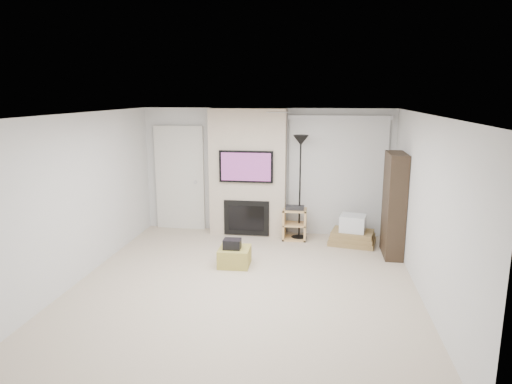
# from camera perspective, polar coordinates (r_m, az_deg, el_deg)

# --- Properties ---
(floor) EXTENTS (5.00, 5.50, 0.00)m
(floor) POSITION_cam_1_polar(r_m,az_deg,el_deg) (6.91, -1.41, -11.48)
(floor) COLOR beige
(floor) RESTS_ON ground
(ceiling) EXTENTS (5.00, 5.50, 0.00)m
(ceiling) POSITION_cam_1_polar(r_m,az_deg,el_deg) (6.33, -1.53, 9.71)
(ceiling) COLOR white
(ceiling) RESTS_ON wall_back
(wall_back) EXTENTS (5.00, 0.00, 2.50)m
(wall_back) POSITION_cam_1_polar(r_m,az_deg,el_deg) (9.18, 1.35, 2.64)
(wall_back) COLOR silver
(wall_back) RESTS_ON ground
(wall_front) EXTENTS (5.00, 0.00, 2.50)m
(wall_front) POSITION_cam_1_polar(r_m,az_deg,el_deg) (3.95, -8.13, -10.64)
(wall_front) COLOR silver
(wall_front) RESTS_ON ground
(wall_left) EXTENTS (0.00, 5.50, 2.50)m
(wall_left) POSITION_cam_1_polar(r_m,az_deg,el_deg) (7.34, -21.11, -0.63)
(wall_left) COLOR silver
(wall_left) RESTS_ON ground
(wall_right) EXTENTS (0.00, 5.50, 2.50)m
(wall_right) POSITION_cam_1_polar(r_m,az_deg,el_deg) (6.59, 20.53, -1.98)
(wall_right) COLOR silver
(wall_right) RESTS_ON ground
(hvac_vent) EXTENTS (0.35, 0.18, 0.01)m
(hvac_vent) POSITION_cam_1_polar(r_m,az_deg,el_deg) (7.08, 2.80, 9.94)
(hvac_vent) COLOR silver
(hvac_vent) RESTS_ON ceiling
(ottoman) EXTENTS (0.51, 0.51, 0.30)m
(ottoman) POSITION_cam_1_polar(r_m,az_deg,el_deg) (7.58, -2.70, -8.07)
(ottoman) COLOR #A69743
(ottoman) RESTS_ON floor
(black_bag) EXTENTS (0.28, 0.23, 0.16)m
(black_bag) POSITION_cam_1_polar(r_m,az_deg,el_deg) (7.47, -3.00, -6.51)
(black_bag) COLOR black
(black_bag) RESTS_ON ottoman
(fireplace_wall) EXTENTS (1.50, 0.47, 2.50)m
(fireplace_wall) POSITION_cam_1_polar(r_m,az_deg,el_deg) (9.02, -1.02, 2.38)
(fireplace_wall) COLOR beige
(fireplace_wall) RESTS_ON floor
(entry_door) EXTENTS (1.02, 0.11, 2.14)m
(entry_door) POSITION_cam_1_polar(r_m,az_deg,el_deg) (9.55, -9.48, 1.66)
(entry_door) COLOR silver
(entry_door) RESTS_ON floor
(vertical_blinds) EXTENTS (1.98, 0.10, 2.37)m
(vertical_blinds) POSITION_cam_1_polar(r_m,az_deg,el_deg) (9.07, 10.13, 2.48)
(vertical_blinds) COLOR silver
(vertical_blinds) RESTS_ON floor
(floor_lamp) EXTENTS (0.30, 0.30, 2.02)m
(floor_lamp) POSITION_cam_1_polar(r_m,az_deg,el_deg) (8.65, 5.58, 4.26)
(floor_lamp) COLOR black
(floor_lamp) RESTS_ON floor
(av_stand) EXTENTS (0.45, 0.38, 0.66)m
(av_stand) POSITION_cam_1_polar(r_m,az_deg,el_deg) (8.87, 4.84, -3.74)
(av_stand) COLOR tan
(av_stand) RESTS_ON floor
(box_stack) EXTENTS (0.94, 0.78, 0.56)m
(box_stack) POSITION_cam_1_polar(r_m,az_deg,el_deg) (8.78, 11.97, -5.04)
(box_stack) COLOR olive
(box_stack) RESTS_ON floor
(bookshelf) EXTENTS (0.30, 0.80, 1.80)m
(bookshelf) POSITION_cam_1_polar(r_m,az_deg,el_deg) (8.20, 16.86, -1.56)
(bookshelf) COLOR black
(bookshelf) RESTS_ON floor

